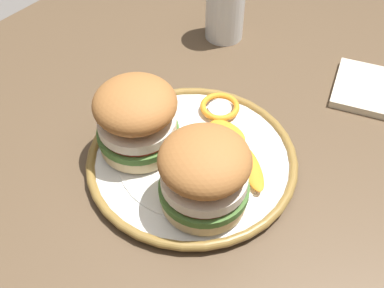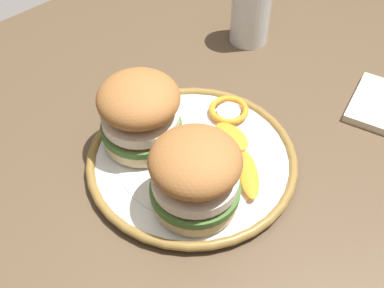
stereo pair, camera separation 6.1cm
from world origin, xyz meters
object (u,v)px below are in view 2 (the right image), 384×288
object	(u,v)px
dining_table	(215,213)
sandwich_half_right	(140,112)
drinking_glass	(251,11)
sandwich_half_left	(195,174)
dinner_plate	(192,160)

from	to	relation	value
dining_table	sandwich_half_right	bearing A→B (deg)	-68.09
drinking_glass	sandwich_half_right	bearing A→B (deg)	14.25
sandwich_half_left	dinner_plate	bearing A→B (deg)	-130.19
dining_table	drinking_glass	world-z (taller)	drinking_glass
dinner_plate	sandwich_half_right	size ratio (longest dim) A/B	2.37
dinner_plate	sandwich_half_right	xyz separation A→B (m)	(0.03, -0.07, 0.06)
dinner_plate	sandwich_half_left	size ratio (longest dim) A/B	2.32
dining_table	dinner_plate	bearing A→B (deg)	-70.09
dinner_plate	sandwich_half_left	bearing A→B (deg)	49.81
sandwich_half_left	sandwich_half_right	world-z (taller)	same
dining_table	sandwich_half_right	size ratio (longest dim) A/B	10.48
dinner_plate	drinking_glass	bearing A→B (deg)	-151.86
dining_table	sandwich_half_left	bearing A→B (deg)	19.29
dining_table	sandwich_half_left	xyz separation A→B (m)	(0.06, 0.02, 0.16)
sandwich_half_right	dining_table	bearing A→B (deg)	111.91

